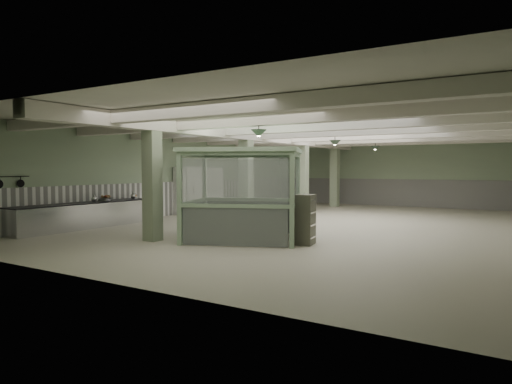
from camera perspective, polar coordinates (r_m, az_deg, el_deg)
The scene contains 32 objects.
floor at distance 17.26m, azimuth 7.59°, elevation -4.06°, with size 20.00×20.00×0.00m, color beige.
ceiling at distance 17.19m, azimuth 7.67°, elevation 7.94°, with size 14.00×20.00×0.02m, color white.
wall_back at distance 26.58m, azimuth 16.45°, elevation 2.20°, with size 14.00×0.02×3.60m, color gray.
wall_front at distance 8.98m, azimuth -19.35°, elevation 0.84°, with size 14.00×0.02×3.60m, color gray.
wall_left at distance 20.98m, azimuth -10.13°, elevation 2.10°, with size 0.02×20.00×3.60m, color gray.
wainscot_left at distance 21.00m, azimuth -10.05°, elevation -0.76°, with size 0.05×19.90×1.50m, color white.
wainscot_back at distance 26.59m, azimuth 16.40°, elevation -0.06°, with size 13.90×0.05×1.50m, color white.
girder at distance 18.33m, azimuth 0.46°, elevation 6.97°, with size 0.45×19.90×0.40m, color silver.
beam_a at distance 10.80m, azimuth -8.99°, elevation 9.92°, with size 13.90×0.35×0.32m, color silver.
beam_b at distance 12.79m, azimuth -1.59°, elevation 8.87°, with size 13.90×0.35×0.32m, color silver.
beam_c at distance 14.94m, azimuth 3.72°, elevation 8.02°, with size 13.90×0.35×0.32m, color silver.
beam_d at distance 17.18m, azimuth 7.67°, elevation 7.34°, with size 13.90×0.35×0.32m, color silver.
beam_e at distance 19.48m, azimuth 10.68°, elevation 6.80°, with size 13.90×0.35×0.32m, color silver.
beam_f at distance 21.83m, azimuth 13.04°, elevation 6.36°, with size 13.90×0.35×0.32m, color silver.
beam_g at distance 24.21m, azimuth 14.94°, elevation 6.00°, with size 13.90×0.35×0.32m, color silver.
column_a at distance 13.52m, azimuth -12.84°, elevation 1.60°, with size 0.42×0.42×3.60m, color #93A484.
column_b at distance 17.44m, azimuth -1.25°, elevation 1.97°, with size 0.42×0.42×3.60m, color #93A484.
column_c at distance 21.81m, azimuth 5.91°, elevation 2.16°, with size 0.42×0.42×3.60m, color #93A484.
column_d at distance 25.47m, azimuth 9.82°, elevation 2.25°, with size 0.42×0.42×3.60m, color #93A484.
hook_rail at distance 16.07m, azimuth -28.31°, elevation 1.71°, with size 0.02×0.02×1.20m, color black.
pendant_front at distance 12.49m, azimuth 0.35°, elevation 7.31°, with size 0.44×0.44×0.22m, color #334434.
pendant_mid at distance 17.42m, azimuth 9.84°, elevation 6.04°, with size 0.44×0.44×0.22m, color #334434.
pendant_back at distance 22.13m, azimuth 14.68°, elevation 5.33°, with size 0.44×0.44×0.22m, color #334434.
prep_counter at distance 17.12m, azimuth -20.73°, elevation -2.73°, with size 0.95×5.44×0.91m.
pitcher_near at distance 17.19m, azimuth -19.60°, elevation -0.76°, with size 0.19×0.22×0.27m, color #B0B0B5, non-canonical shape.
pitcher_far at distance 18.42m, azimuth -15.11°, elevation -0.42°, with size 0.20×0.23×0.30m, color #B0B0B5, non-canonical shape.
veg_colander at distance 17.60m, azimuth -18.36°, elevation -0.74°, with size 0.49×0.49×0.22m, color #434248, non-canonical shape.
orange_bowl at distance 18.54m, azimuth -14.93°, elevation -0.71°, with size 0.25×0.25×0.09m, color #B2B2B7.
skillet_far at distance 16.17m, azimuth -27.34°, elevation 0.96°, with size 0.24×0.24×0.03m, color black.
walkin_cooler at distance 21.52m, azimuth -7.58°, elevation 0.22°, with size 1.12×2.36×2.16m.
guard_booth at distance 13.42m, azimuth -1.61°, elevation 1.66°, with size 4.15×3.87×2.67m.
filing_cabinet at distance 12.69m, azimuth 6.19°, elevation -3.44°, with size 0.45×0.64×1.39m, color #535345.
Camera 1 is at (6.97, -15.64, 2.11)m, focal length 32.00 mm.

